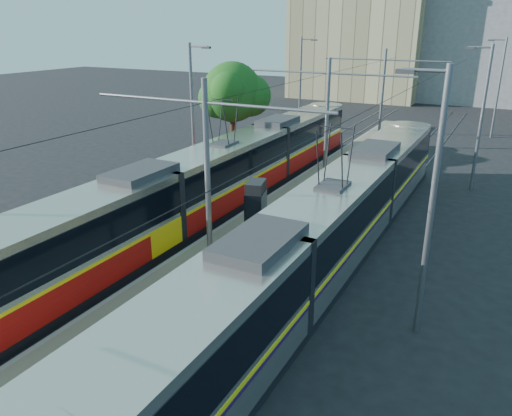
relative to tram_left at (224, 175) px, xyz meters
The scene contains 12 objects.
platform 4.40m from the tram_left, 28.99° to the left, with size 4.00×50.00×0.30m, color gray.
tactile_strip_left 3.25m from the tram_left, 42.86° to the left, with size 0.70×50.00×0.01m, color gray.
tactile_strip_right 5.61m from the tram_left, 21.55° to the left, with size 0.70×50.00×0.01m, color gray.
rails 4.45m from the tram_left, 28.99° to the left, with size 8.71×70.00×0.03m.
tram_left is the anchor object (origin of this frame).
tram_right 8.30m from the tram_left, 29.80° to the right, with size 2.43×29.59×5.50m.
catenary 4.65m from the tram_left, 13.30° to the right, with size 9.20×70.00×7.00m.
street_lamps 7.42m from the tram_left, 59.01° to the left, with size 15.18×38.22×8.00m.
shelter 5.28m from the tram_left, 44.52° to the right, with size 1.01×1.32×2.60m.
tree 10.98m from the tram_left, 116.03° to the left, with size 4.55×4.21×6.61m.
building_left 45.76m from the tram_left, 98.10° to the left, with size 16.32×12.24×14.06m.
building_centre 50.26m from the tram_left, 78.91° to the left, with size 18.36×14.28×15.02m.
Camera 1 is at (9.23, -5.97, 8.92)m, focal length 35.00 mm.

